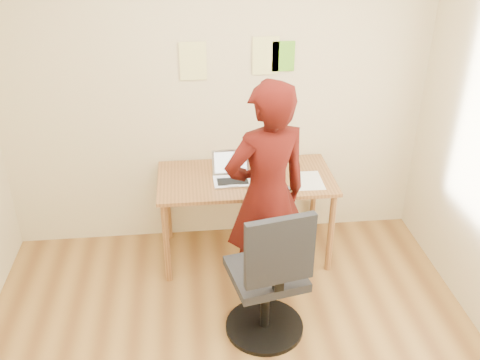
{
  "coord_description": "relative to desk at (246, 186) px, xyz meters",
  "views": [
    {
      "loc": [
        -0.24,
        -2.35,
        2.76
      ],
      "look_at": [
        0.12,
        0.95,
        0.95
      ],
      "focal_mm": 40.0,
      "sensor_mm": 36.0,
      "label": 1
    }
  ],
  "objects": [
    {
      "name": "wall_note_left",
      "position": [
        -0.37,
        0.36,
        0.94
      ],
      "size": [
        0.21,
        0.0,
        0.3
      ],
      "primitive_type": "cube",
      "color": "#ECE98D",
      "rests_on": "room"
    },
    {
      "name": "laptop",
      "position": [
        -0.11,
        -0.03,
        0.14
      ],
      "size": [
        0.3,
        0.27,
        0.21
      ],
      "rotation": [
        0.0,
        0.0,
        0.02
      ],
      "color": "silver",
      "rests_on": "desk"
    },
    {
      "name": "paper_sheet",
      "position": [
        0.49,
        -0.11,
        0.09
      ],
      "size": [
        0.22,
        0.32,
        0.0
      ],
      "primitive_type": "cube",
      "rotation": [
        0.0,
        0.0,
        -0.02
      ],
      "color": "white",
      "rests_on": "desk"
    },
    {
      "name": "wall_note_mid",
      "position": [
        0.2,
        0.36,
        0.96
      ],
      "size": [
        0.21,
        0.0,
        0.3
      ],
      "primitive_type": "cube",
      "color": "#ECE98D",
      "rests_on": "room"
    },
    {
      "name": "wall_note_right",
      "position": [
        0.34,
        0.36,
        0.95
      ],
      "size": [
        0.18,
        0.0,
        0.24
      ],
      "primitive_type": "cube",
      "color": "#63BC2A",
      "rests_on": "room"
    },
    {
      "name": "office_chair",
      "position": [
        0.05,
        -0.98,
        -0.2
      ],
      "size": [
        0.55,
        0.57,
        1.06
      ],
      "rotation": [
        0.0,
        0.0,
        0.2
      ],
      "color": "black",
      "rests_on": "ground"
    },
    {
      "name": "desk",
      "position": [
        0.0,
        0.0,
        0.0
      ],
      "size": [
        1.4,
        0.7,
        0.74
      ],
      "color": "#966334",
      "rests_on": "ground"
    },
    {
      "name": "phone",
      "position": [
        0.28,
        -0.21,
        0.09
      ],
      "size": [
        0.1,
        0.13,
        0.01
      ],
      "rotation": [
        0.0,
        0.0,
        0.44
      ],
      "color": "black",
      "rests_on": "desk"
    },
    {
      "name": "person",
      "position": [
        0.09,
        -0.53,
        0.21
      ],
      "size": [
        0.72,
        0.58,
        1.72
      ],
      "primitive_type": "imported",
      "rotation": [
        0.0,
        0.0,
        3.44
      ],
      "color": "#3B0B08",
      "rests_on": "ground"
    },
    {
      "name": "room",
      "position": [
        -0.21,
        -1.38,
        0.7
      ],
      "size": [
        3.58,
        3.58,
        2.78
      ],
      "color": "brown",
      "rests_on": "ground"
    }
  ]
}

